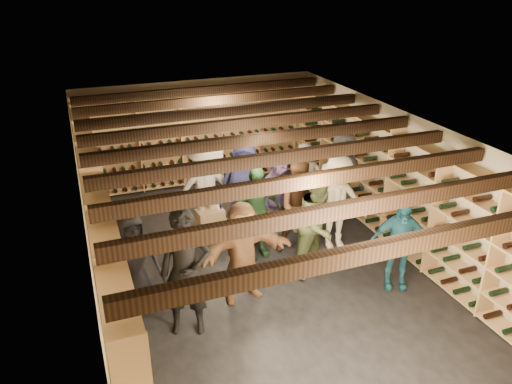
{
  "coord_description": "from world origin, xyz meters",
  "views": [
    {
      "loc": [
        -2.71,
        -6.9,
        4.73
      ],
      "look_at": [
        -0.01,
        0.2,
        1.26
      ],
      "focal_mm": 35.0,
      "sensor_mm": 36.0,
      "label": 1
    }
  ],
  "objects": [
    {
      "name": "person_7",
      "position": [
        1.22,
        0.8,
        0.88
      ],
      "size": [
        0.69,
        0.5,
        1.76
      ],
      "primitive_type": "imported",
      "rotation": [
        0.0,
        0.0,
        -0.14
      ],
      "color": "gray",
      "rests_on": "ground"
    },
    {
      "name": "ceiling",
      "position": [
        0.0,
        0.0,
        2.4
      ],
      "size": [
        5.5,
        8.0,
        0.01
      ],
      "primitive_type": "cube",
      "color": "beige",
      "rests_on": "walls"
    },
    {
      "name": "crate_stack_left",
      "position": [
        -0.51,
        1.3,
        0.26
      ],
      "size": [
        0.53,
        0.38,
        0.51
      ],
      "rotation": [
        0.0,
        0.0,
        0.1
      ],
      "color": "tan",
      "rests_on": "ground"
    },
    {
      "name": "person_10",
      "position": [
        0.0,
        0.27,
        0.85
      ],
      "size": [
        1.03,
        0.52,
        1.69
      ],
      "primitive_type": "imported",
      "rotation": [
        0.0,
        0.0,
        0.11
      ],
      "color": "#204324",
      "rests_on": "ground"
    },
    {
      "name": "ground",
      "position": [
        0.0,
        0.0,
        0.0
      ],
      "size": [
        8.0,
        8.0,
        0.0
      ],
      "primitive_type": "plane",
      "color": "black",
      "rests_on": "ground"
    },
    {
      "name": "person_12",
      "position": [
        2.18,
        1.11,
        0.9
      ],
      "size": [
        0.89,
        0.59,
        1.79
      ],
      "primitive_type": "imported",
      "rotation": [
        0.0,
        0.0,
        -0.03
      ],
      "color": "#2F2D32",
      "rests_on": "ground"
    },
    {
      "name": "person_9",
      "position": [
        -0.57,
        1.3,
        0.93
      ],
      "size": [
        1.24,
        0.76,
        1.87
      ],
      "primitive_type": "imported",
      "rotation": [
        0.0,
        0.0,
        0.06
      ],
      "color": "#B8AFA8",
      "rests_on": "ground"
    },
    {
      "name": "person_2",
      "position": [
        0.78,
        -0.59,
        0.91
      ],
      "size": [
        1.08,
        0.98,
        1.82
      ],
      "primitive_type": "imported",
      "rotation": [
        0.0,
        0.0,
        0.4
      ],
      "color": "#4D5834",
      "rests_on": "ground"
    },
    {
      "name": "crate_loose",
      "position": [
        1.03,
        1.3,
        0.09
      ],
      "size": [
        0.51,
        0.34,
        0.17
      ],
      "primitive_type": "cube",
      "rotation": [
        0.0,
        0.0,
        -0.03
      ],
      "color": "tan",
      "rests_on": "ground"
    },
    {
      "name": "person_1",
      "position": [
        -1.58,
        -1.27,
        0.96
      ],
      "size": [
        0.8,
        0.64,
        1.91
      ],
      "primitive_type": "imported",
      "rotation": [
        0.0,
        0.0,
        -0.29
      ],
      "color": "black",
      "rests_on": "ground"
    },
    {
      "name": "wine_rack_right",
      "position": [
        2.57,
        0.0,
        1.08
      ],
      "size": [
        0.32,
        7.5,
        2.15
      ],
      "color": "tan",
      "rests_on": "ground"
    },
    {
      "name": "wine_rack_left",
      "position": [
        -2.57,
        0.0,
        1.08
      ],
      "size": [
        0.32,
        7.5,
        2.15
      ],
      "color": "tan",
      "rests_on": "ground"
    },
    {
      "name": "person_3",
      "position": [
        1.47,
        0.04,
        0.88
      ],
      "size": [
        1.22,
        0.82,
        1.75
      ],
      "primitive_type": "imported",
      "rotation": [
        0.0,
        0.0,
        -0.16
      ],
      "color": "beige",
      "rests_on": "ground"
    },
    {
      "name": "walls",
      "position": [
        0.0,
        0.0,
        1.2
      ],
      "size": [
        5.52,
        8.02,
        2.4
      ],
      "color": "beige",
      "rests_on": "ground"
    },
    {
      "name": "ceiling_joists",
      "position": [
        0.0,
        0.0,
        2.26
      ],
      "size": [
        5.4,
        7.12,
        0.18
      ],
      "color": "black",
      "rests_on": "ground"
    },
    {
      "name": "wine_rack_back",
      "position": [
        0.0,
        3.83,
        1.07
      ],
      "size": [
        4.7,
        0.3,
        2.15
      ],
      "color": "tan",
      "rests_on": "ground"
    },
    {
      "name": "person_8",
      "position": [
        0.81,
        0.13,
        0.87
      ],
      "size": [
        1.0,
        0.88,
        1.73
      ],
      "primitive_type": "imported",
      "rotation": [
        0.0,
        0.0,
        -0.3
      ],
      "color": "#462918",
      "rests_on": "ground"
    },
    {
      "name": "person_4",
      "position": [
        1.76,
        -1.4,
        0.78
      ],
      "size": [
        0.99,
        0.72,
        1.55
      ],
      "primitive_type": "imported",
      "rotation": [
        0.0,
        0.0,
        -0.43
      ],
      "color": "#1E5B6F",
      "rests_on": "ground"
    },
    {
      "name": "person_11",
      "position": [
        0.84,
        1.2,
        0.77
      ],
      "size": [
        1.51,
        0.92,
        1.55
      ],
      "primitive_type": "imported",
      "rotation": [
        0.0,
        0.0,
        0.35
      ],
      "color": "slate",
      "rests_on": "ground"
    },
    {
      "name": "person_0",
      "position": [
        -2.18,
        -0.46,
        0.79
      ],
      "size": [
        0.84,
        0.62,
        1.57
      ],
      "primitive_type": "imported",
      "rotation": [
        0.0,
        0.0,
        0.17
      ],
      "color": "black",
      "rests_on": "ground"
    },
    {
      "name": "crate_stack_right",
      "position": [
        0.97,
        1.42,
        0.26
      ],
      "size": [
        0.59,
        0.5,
        0.51
      ],
      "rotation": [
        0.0,
        0.0,
        0.39
      ],
      "color": "tan",
      "rests_on": "ground"
    },
    {
      "name": "person_6",
      "position": [
        0.08,
        1.06,
        0.95
      ],
      "size": [
        1.09,
        0.92,
        1.89
      ],
      "primitive_type": "imported",
      "rotation": [
        0.0,
        0.0,
        -0.41
      ],
      "color": "#20204A",
      "rests_on": "ground"
    },
    {
      "name": "person_5",
      "position": [
        -0.62,
        -0.82,
        0.81
      ],
      "size": [
        1.54,
        0.59,
        1.62
      ],
      "primitive_type": "imported",
      "rotation": [
        0.0,
        0.0,
        0.08
      ],
      "color": "brown",
      "rests_on": "ground"
    }
  ]
}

